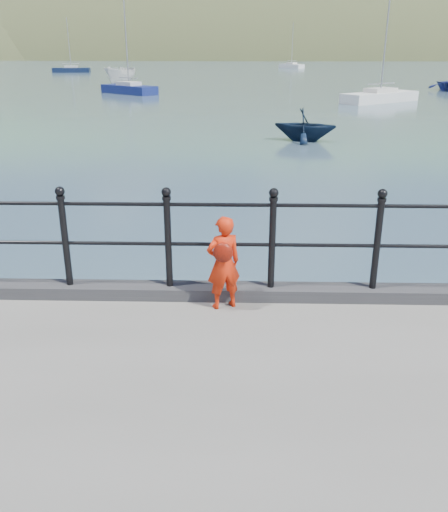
{
  "coord_description": "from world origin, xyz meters",
  "views": [
    {
      "loc": [
        0.21,
        -6.02,
        3.81
      ],
      "look_at": [
        0.05,
        -0.2,
        1.55
      ],
      "focal_mm": 38.0,
      "sensor_mm": 36.0,
      "label": 1
    }
  ],
  "objects_px": {
    "launch_white": "(121,76)",
    "sailboat_port": "(129,90)",
    "sailboat_left": "(71,70)",
    "railing": "(220,232)",
    "sailboat_near": "(380,97)",
    "child": "(223,262)",
    "sailboat_deep": "(291,66)",
    "launch_navy": "(305,125)"
  },
  "relations": [
    {
      "from": "sailboat_left",
      "to": "launch_navy",
      "type": "bearing_deg",
      "value": -70.96
    },
    {
      "from": "launch_navy",
      "to": "sailboat_left",
      "type": "relative_size",
      "value": 0.33
    },
    {
      "from": "sailboat_deep",
      "to": "child",
      "type": "bearing_deg",
      "value": -44.13
    },
    {
      "from": "child",
      "to": "sailboat_near",
      "type": "height_order",
      "value": "sailboat_near"
    },
    {
      "from": "sailboat_left",
      "to": "launch_white",
      "type": "bearing_deg",
      "value": -70.1
    },
    {
      "from": "sailboat_near",
      "to": "launch_white",
      "type": "bearing_deg",
      "value": 105.18
    },
    {
      "from": "sailboat_port",
      "to": "sailboat_deep",
      "type": "height_order",
      "value": "sailboat_port"
    },
    {
      "from": "sailboat_near",
      "to": "railing",
      "type": "bearing_deg",
      "value": -143.83
    },
    {
      "from": "sailboat_port",
      "to": "sailboat_near",
      "type": "relative_size",
      "value": 0.91
    },
    {
      "from": "sailboat_left",
      "to": "sailboat_deep",
      "type": "height_order",
      "value": "sailboat_left"
    },
    {
      "from": "launch_navy",
      "to": "launch_white",
      "type": "bearing_deg",
      "value": 39.67
    },
    {
      "from": "railing",
      "to": "sailboat_left",
      "type": "distance_m",
      "value": 85.97
    },
    {
      "from": "railing",
      "to": "launch_navy",
      "type": "distance_m",
      "value": 18.01
    },
    {
      "from": "sailboat_left",
      "to": "sailboat_port",
      "type": "distance_m",
      "value": 43.14
    },
    {
      "from": "sailboat_near",
      "to": "sailboat_left",
      "type": "bearing_deg",
      "value": 90.43
    },
    {
      "from": "launch_white",
      "to": "railing",
      "type": "bearing_deg",
      "value": -57.91
    },
    {
      "from": "sailboat_left",
      "to": "sailboat_near",
      "type": "xyz_separation_m",
      "value": [
        36.3,
        -46.79,
        0.0
      ]
    },
    {
      "from": "railing",
      "to": "sailboat_port",
      "type": "distance_m",
      "value": 43.19
    },
    {
      "from": "launch_white",
      "to": "sailboat_port",
      "type": "height_order",
      "value": "sailboat_port"
    },
    {
      "from": "child",
      "to": "sailboat_deep",
      "type": "bearing_deg",
      "value": -118.42
    },
    {
      "from": "child",
      "to": "sailboat_deep",
      "type": "distance_m",
      "value": 102.01
    },
    {
      "from": "launch_navy",
      "to": "sailboat_deep",
      "type": "bearing_deg",
      "value": 11.52
    },
    {
      "from": "sailboat_deep",
      "to": "launch_white",
      "type": "bearing_deg",
      "value": -62.7
    },
    {
      "from": "launch_navy",
      "to": "sailboat_deep",
      "type": "distance_m",
      "value": 83.84
    },
    {
      "from": "child",
      "to": "sailboat_port",
      "type": "bearing_deg",
      "value": -100.56
    },
    {
      "from": "sailboat_left",
      "to": "railing",
      "type": "bearing_deg",
      "value": -77.65
    },
    {
      "from": "launch_white",
      "to": "sailboat_near",
      "type": "bearing_deg",
      "value": -18.32
    },
    {
      "from": "sailboat_left",
      "to": "sailboat_deep",
      "type": "relative_size",
      "value": 1.0
    },
    {
      "from": "sailboat_left",
      "to": "sailboat_port",
      "type": "bearing_deg",
      "value": -72.49
    },
    {
      "from": "launch_navy",
      "to": "sailboat_left",
      "type": "xyz_separation_m",
      "value": [
        -28.92,
        64.24,
        -0.35
      ]
    },
    {
      "from": "launch_navy",
      "to": "sailboat_deep",
      "type": "xyz_separation_m",
      "value": [
        6.8,
        83.56,
        -0.34
      ]
    },
    {
      "from": "child",
      "to": "launch_white",
      "type": "xyz_separation_m",
      "value": [
        -12.09,
        52.6,
        -0.6
      ]
    },
    {
      "from": "launch_white",
      "to": "sailboat_port",
      "type": "relative_size",
      "value": 0.61
    },
    {
      "from": "sailboat_port",
      "to": "sailboat_near",
      "type": "distance_m",
      "value": 20.85
    },
    {
      "from": "launch_navy",
      "to": "sailboat_left",
      "type": "bearing_deg",
      "value": 40.41
    },
    {
      "from": "child",
      "to": "sailboat_deep",
      "type": "relative_size",
      "value": 0.14
    },
    {
      "from": "launch_white",
      "to": "sailboat_left",
      "type": "height_order",
      "value": "sailboat_left"
    },
    {
      "from": "launch_white",
      "to": "sailboat_port",
      "type": "bearing_deg",
      "value": -55.57
    },
    {
      "from": "child",
      "to": "launch_navy",
      "type": "relative_size",
      "value": 0.42
    },
    {
      "from": "launch_navy",
      "to": "sailboat_left",
      "type": "distance_m",
      "value": 70.45
    },
    {
      "from": "railing",
      "to": "sailboat_deep",
      "type": "bearing_deg",
      "value": 84.47
    },
    {
      "from": "child",
      "to": "sailboat_left",
      "type": "distance_m",
      "value": 86.23
    }
  ]
}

